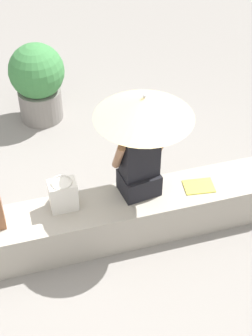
{
  "coord_description": "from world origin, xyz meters",
  "views": [
    {
      "loc": [
        0.77,
        3.1,
        3.63
      ],
      "look_at": [
        -0.14,
        -0.04,
        0.78
      ],
      "focal_mm": 53.06,
      "sensor_mm": 36.0,
      "label": 1
    }
  ],
  "objects_px": {
    "person_seated": "(140,159)",
    "tote_bag_canvas": "(63,195)",
    "magazine": "(199,186)",
    "planter_near": "(38,80)",
    "parasol": "(144,107)"
  },
  "relations": [
    {
      "from": "person_seated",
      "to": "tote_bag_canvas",
      "type": "bearing_deg",
      "value": 1.09
    },
    {
      "from": "magazine",
      "to": "planter_near",
      "type": "bearing_deg",
      "value": -53.88
    },
    {
      "from": "person_seated",
      "to": "tote_bag_canvas",
      "type": "height_order",
      "value": "person_seated"
    },
    {
      "from": "parasol",
      "to": "planter_near",
      "type": "bearing_deg",
      "value": -72.13
    },
    {
      "from": "parasol",
      "to": "planter_near",
      "type": "distance_m",
      "value": 2.3
    },
    {
      "from": "person_seated",
      "to": "planter_near",
      "type": "height_order",
      "value": "person_seated"
    },
    {
      "from": "magazine",
      "to": "planter_near",
      "type": "distance_m",
      "value": 2.47
    },
    {
      "from": "parasol",
      "to": "planter_near",
      "type": "xyz_separation_m",
      "value": [
        0.66,
        -2.05,
        -0.82
      ]
    },
    {
      "from": "planter_near",
      "to": "tote_bag_canvas",
      "type": "bearing_deg",
      "value": 87.91
    },
    {
      "from": "person_seated",
      "to": "tote_bag_canvas",
      "type": "xyz_separation_m",
      "value": [
        0.7,
        0.01,
        -0.24
      ]
    },
    {
      "from": "magazine",
      "to": "planter_near",
      "type": "xyz_separation_m",
      "value": [
        1.19,
        -2.16,
        0.09
      ]
    },
    {
      "from": "person_seated",
      "to": "magazine",
      "type": "xyz_separation_m",
      "value": [
        -0.56,
        0.1,
        -0.38
      ]
    },
    {
      "from": "parasol",
      "to": "tote_bag_canvas",
      "type": "bearing_deg",
      "value": 2.06
    },
    {
      "from": "magazine",
      "to": "tote_bag_canvas",
      "type": "bearing_deg",
      "value": 3.39
    },
    {
      "from": "tote_bag_canvas",
      "to": "magazine",
      "type": "xyz_separation_m",
      "value": [
        -1.26,
        0.09,
        -0.15
      ]
    }
  ]
}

